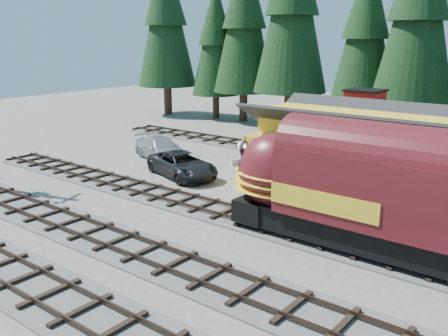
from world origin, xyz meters
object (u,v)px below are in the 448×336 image
Objects in this scene: depot at (364,148)px; pickup_truck_a at (182,165)px; caboose at (351,129)px; locomotive at (390,201)px; pickup_truck_b at (161,149)px.

pickup_truck_a is (-11.14, -2.67, -2.16)m from depot.
caboose is 1.64× the size of pickup_truck_a.
depot is 11.65m from pickup_truck_a.
locomotive is 2.71× the size of pickup_truck_a.
pickup_truck_a is 1.03× the size of pickup_truck_b.
caboose is at bearing -38.87° from pickup_truck_b.
caboose is at bearing 120.01° from locomotive.
depot reaches higher than pickup_truck_b.
locomotive is 15.62m from pickup_truck_a.
caboose is (-4.17, 7.50, -0.50)m from depot.
locomotive is 1.66× the size of caboose.
caboose is 1.69× the size of pickup_truck_b.
depot is at bearing 121.03° from locomotive.
pickup_truck_b is at bearing -179.15° from depot.
caboose is 13.84m from pickup_truck_b.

